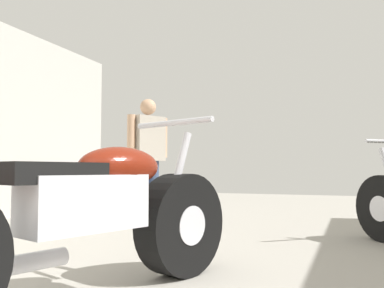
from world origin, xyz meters
The scene contains 3 objects.
ground_plane centered at (0.00, 3.10, 0.00)m, with size 16.09×16.09×0.00m, color #A8A399.
motorcycle_maroon_cruiser centered at (-0.24, 1.82, 0.41)m, with size 0.91×2.01×0.96m.
mechanic_in_blue centered at (-1.52, 4.98, 0.91)m, with size 0.39×0.62×1.60m.
Camera 1 is at (1.00, 0.20, 0.65)m, focal length 37.85 mm.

